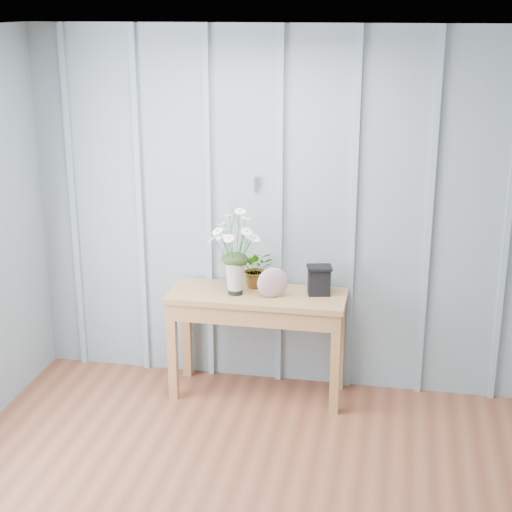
% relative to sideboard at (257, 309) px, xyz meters
% --- Properties ---
extents(room_shell, '(4.00, 4.50, 2.50)m').
position_rel_sideboard_xyz_m(room_shell, '(0.36, -1.08, 1.35)').
color(room_shell, '#889BA4').
rests_on(room_shell, ground).
extents(sideboard, '(1.20, 0.45, 0.75)m').
position_rel_sideboard_xyz_m(sideboard, '(0.00, 0.00, 0.00)').
color(sideboard, '#A57642').
rests_on(sideboard, ground).
extents(daisy_vase, '(0.44, 0.34, 0.63)m').
position_rel_sideboard_xyz_m(daisy_vase, '(-0.14, -0.04, 0.51)').
color(daisy_vase, black).
rests_on(daisy_vase, sideboard).
extents(spider_plant, '(0.27, 0.25, 0.26)m').
position_rel_sideboard_xyz_m(spider_plant, '(-0.03, 0.13, 0.25)').
color(spider_plant, '#233A18').
rests_on(spider_plant, sideboard).
extents(felt_disc_vessel, '(0.22, 0.14, 0.21)m').
position_rel_sideboard_xyz_m(felt_disc_vessel, '(0.11, -0.06, 0.22)').
color(felt_disc_vessel, '#8C4E65').
rests_on(felt_disc_vessel, sideboard).
extents(carved_box, '(0.19, 0.16, 0.20)m').
position_rel_sideboard_xyz_m(carved_box, '(0.41, 0.06, 0.22)').
color(carved_box, black).
rests_on(carved_box, sideboard).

